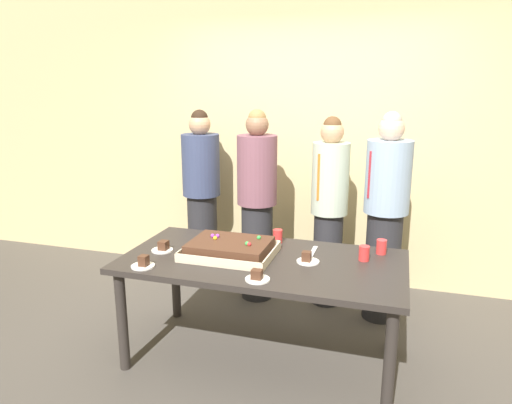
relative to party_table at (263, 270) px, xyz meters
The scene contains 16 objects.
ground_plane 0.66m from the party_table, ahead, with size 12.00×12.00×0.00m, color #4C4742.
interior_back_panel 1.80m from the party_table, 90.00° to the left, with size 8.00×0.12×3.00m, color #CCB784.
party_table is the anchor object (origin of this frame).
sheet_cake 0.27m from the party_table, behind, with size 0.60×0.47×0.12m.
plated_slice_near_left 0.32m from the party_table, ahead, with size 0.15×0.15×0.07m.
plated_slice_near_right 0.72m from the party_table, behind, with size 0.15×0.15×0.07m.
plated_slice_far_left 0.37m from the party_table, 78.94° to the right, with size 0.15×0.15×0.07m.
plated_slice_far_right 0.79m from the party_table, 152.34° to the right, with size 0.15×0.15×0.08m.
drink_cup_nearest 0.68m from the party_table, 14.74° to the left, with size 0.07×0.07×0.10m, color red.
drink_cup_middle 0.84m from the party_table, 24.00° to the left, with size 0.07×0.07×0.10m, color red.
drink_cup_far_end 0.37m from the party_table, 87.92° to the left, with size 0.07×0.07×0.10m, color red.
cake_server_utensil 0.39m from the party_table, 38.25° to the left, with size 0.03×0.20×0.01m, color silver.
person_serving_front 1.07m from the party_table, 74.10° to the left, with size 0.31×0.31×1.63m.
person_green_shirt_behind 1.02m from the party_table, 109.13° to the left, with size 0.34×0.34×1.68m.
person_striped_tie_right 1.17m from the party_table, 49.04° to the left, with size 0.35×0.35×1.69m.
person_far_right_suit 1.55m from the party_table, 128.74° to the left, with size 0.36×0.36×1.66m.
Camera 1 is at (0.83, -2.85, 1.88)m, focal length 33.05 mm.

